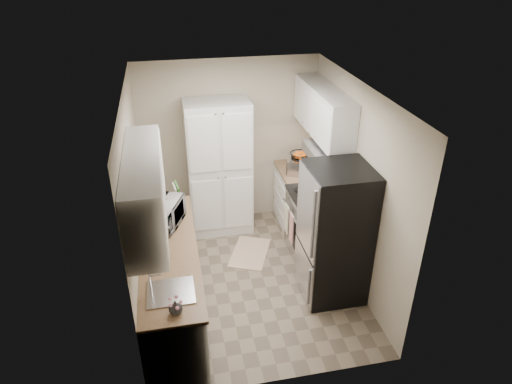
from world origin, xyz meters
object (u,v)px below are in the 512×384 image
microwave (163,214)px  refrigerator (335,234)px  pantry_cabinet (219,168)px  toaster_oven (298,164)px  wine_bottle (161,198)px  electric_range (315,224)px

microwave → refrigerator: bearing=-82.0°
pantry_cabinet → toaster_oven: bearing=-8.4°
microwave → toaster_oven: 2.23m
toaster_oven → microwave: bearing=-130.6°
pantry_cabinet → wine_bottle: pantry_cabinet is taller
pantry_cabinet → electric_range: size_ratio=1.77×
wine_bottle → refrigerator: bearing=-24.2°
wine_bottle → microwave: bearing=-86.8°
pantry_cabinet → toaster_oven: 1.15m
electric_range → refrigerator: (-0.03, -0.80, 0.37)m
microwave → toaster_oven: size_ratio=1.39×
pantry_cabinet → wine_bottle: (-0.84, -0.84, 0.07)m
refrigerator → microwave: 2.03m
microwave → wine_bottle: size_ratio=1.85×
electric_range → refrigerator: bearing=-92.5°
refrigerator → pantry_cabinet: bearing=123.5°
electric_range → toaster_oven: 0.94m
refrigerator → toaster_oven: refrigerator is taller
toaster_oven → electric_range: bearing=-66.2°
electric_range → wine_bottle: 2.10m
pantry_cabinet → toaster_oven: pantry_cabinet is taller
pantry_cabinet → wine_bottle: size_ratio=6.79×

